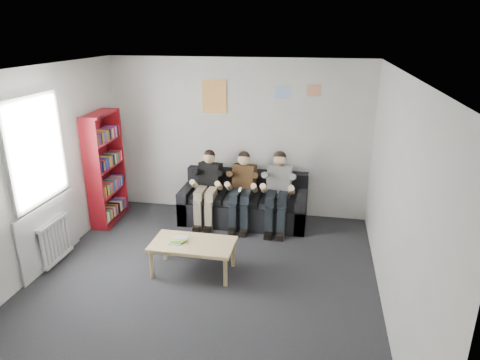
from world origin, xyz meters
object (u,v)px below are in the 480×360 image
object	(u,v)px
bookshelf	(106,168)
person_left	(207,188)
person_right	(278,192)
coffee_table	(193,246)
person_middle	(242,190)
sofa	(244,204)

from	to	relation	value
bookshelf	person_left	bearing A→B (deg)	3.06
person_left	person_right	xyz separation A→B (m)	(1.18, -0.00, 0.02)
coffee_table	person_left	world-z (taller)	person_left
person_right	person_middle	bearing A→B (deg)	-176.05
coffee_table	person_right	bearing A→B (deg)	58.54
bookshelf	person_left	world-z (taller)	bookshelf
sofa	bookshelf	size ratio (longest dim) A/B	1.13
bookshelf	person_middle	world-z (taller)	bookshelf
person_left	coffee_table	bearing A→B (deg)	-73.58
person_middle	sofa	bearing A→B (deg)	99.52
bookshelf	person_right	xyz separation A→B (m)	(2.86, 0.23, -0.30)
coffee_table	person_right	size ratio (longest dim) A/B	0.87
person_middle	person_right	size ratio (longest dim) A/B	0.97
bookshelf	person_left	xyz separation A→B (m)	(1.68, 0.24, -0.32)
coffee_table	bookshelf	bearing A→B (deg)	144.66
person_left	person_right	world-z (taller)	person_right
sofa	bookshelf	xyz separation A→B (m)	(-2.27, -0.43, 0.64)
bookshelf	coffee_table	xyz separation A→B (m)	(1.89, -1.34, -0.55)
person_left	person_middle	xyz separation A→B (m)	(0.59, -0.00, 0.00)
sofa	coffee_table	distance (m)	1.81
bookshelf	person_right	size ratio (longest dim) A/B	1.47
sofa	bookshelf	bearing A→B (deg)	-169.32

